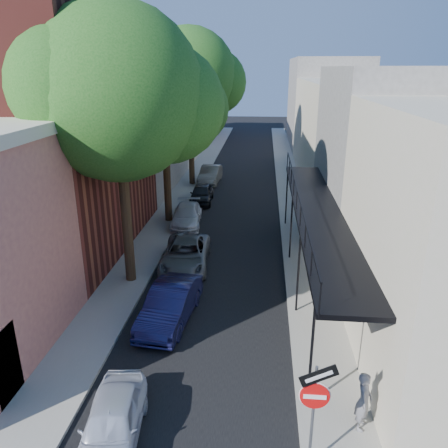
% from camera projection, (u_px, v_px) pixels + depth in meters
% --- Properties ---
extents(road_surface, '(6.00, 64.00, 0.01)m').
position_uv_depth(road_surface, '(241.00, 177.00, 37.78)').
color(road_surface, black).
rests_on(road_surface, ground).
extents(sidewalk_left, '(2.00, 64.00, 0.12)m').
position_uv_depth(sidewalk_left, '(195.00, 175.00, 38.10)').
color(sidewalk_left, gray).
rests_on(sidewalk_left, ground).
extents(sidewalk_right, '(2.00, 64.00, 0.12)m').
position_uv_depth(sidewalk_right, '(288.00, 177.00, 37.42)').
color(sidewalk_right, gray).
rests_on(sidewalk_right, ground).
extents(buildings_left, '(10.10, 59.10, 12.00)m').
position_uv_depth(buildings_left, '(128.00, 119.00, 35.75)').
color(buildings_left, tan).
rests_on(buildings_left, ground).
extents(buildings_right, '(9.80, 55.00, 10.00)m').
position_uv_depth(buildings_right, '(353.00, 127.00, 35.04)').
color(buildings_right, beige).
rests_on(buildings_right, ground).
extents(sign_post, '(0.89, 0.17, 2.99)m').
position_uv_depth(sign_post, '(315.00, 400.00, 9.62)').
color(sign_post, '#595B60').
rests_on(sign_post, ground).
extents(oak_near, '(7.48, 6.80, 11.42)m').
position_uv_depth(oak_near, '(130.00, 97.00, 16.90)').
color(oak_near, '#322314').
rests_on(oak_near, ground).
extents(oak_mid, '(6.60, 6.00, 10.20)m').
position_uv_depth(oak_mid, '(171.00, 103.00, 24.65)').
color(oak_mid, '#322314').
rests_on(oak_mid, ground).
extents(oak_far, '(7.70, 7.00, 11.90)m').
position_uv_depth(oak_far, '(196.00, 77.00, 32.71)').
color(oak_far, '#322314').
rests_on(oak_far, ground).
extents(parked_car_a, '(1.81, 3.67, 1.20)m').
position_uv_depth(parked_car_a, '(112.00, 423.00, 10.86)').
color(parked_car_a, silver).
rests_on(parked_car_a, ground).
extents(parked_car_b, '(1.90, 4.32, 1.38)m').
position_uv_depth(parked_car_b, '(170.00, 305.00, 16.11)').
color(parked_car_b, '#13143D').
rests_on(parked_car_b, ground).
extents(parked_car_c, '(2.37, 4.71, 1.28)m').
position_uv_depth(parked_car_c, '(186.00, 255.00, 20.55)').
color(parked_car_c, slate).
rests_on(parked_car_c, ground).
extents(parked_car_d, '(2.03, 4.26, 1.20)m').
position_uv_depth(parked_car_d, '(187.00, 216.00, 26.07)').
color(parked_car_d, silver).
rests_on(parked_car_d, ground).
extents(parked_car_e, '(1.61, 3.75, 1.26)m').
position_uv_depth(parked_car_e, '(202.00, 194.00, 30.49)').
color(parked_car_e, black).
rests_on(parked_car_e, ground).
extents(parked_car_f, '(1.69, 4.32, 1.40)m').
position_uv_depth(parked_car_f, '(210.00, 175.00, 35.66)').
color(parked_car_f, gray).
rests_on(parked_car_f, ground).
extents(pedestrian, '(0.54, 0.69, 1.65)m').
position_uv_depth(pedestrian, '(364.00, 401.00, 11.10)').
color(pedestrian, slate).
rests_on(pedestrian, sidewalk_right).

